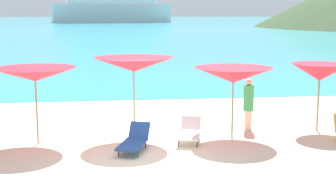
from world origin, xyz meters
name	(u,v)px	position (x,y,z in m)	size (l,w,h in m)	color
ground_plane	(126,97)	(0.00, 10.00, -0.15)	(50.00, 100.00, 0.30)	beige
ocean_water	(109,20)	(0.00, 228.36, 0.01)	(650.00, 440.00, 0.02)	#38B7CC
umbrella_3	(35,75)	(-2.81, 1.79, 1.98)	(2.49, 2.49, 2.17)	#9E7F59
umbrella_4	(134,65)	(-0.08, 2.10, 2.18)	(2.49, 2.49, 2.40)	#9E7F59
umbrella_5	(233,75)	(2.81, 1.82, 1.87)	(2.30, 2.30, 2.09)	#9E7F59
umbrella_6	(320,72)	(5.69, 2.33, 1.84)	(1.79, 1.79, 2.11)	#9E7F59
lounge_chair_2	(134,140)	(-0.15, 0.81, 0.27)	(1.04, 1.68, 0.63)	#1E478C
lounge_chair_7	(189,132)	(1.47, 1.49, 0.28)	(0.92, 1.51, 0.62)	white
beachgoer_2	(248,103)	(3.54, 2.64, 0.86)	(0.32, 0.32, 1.64)	beige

